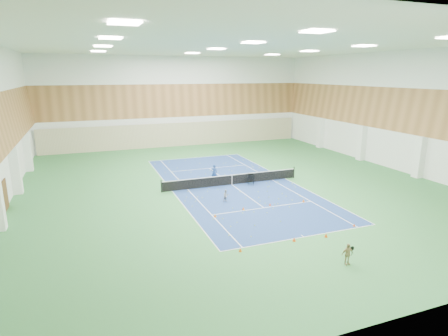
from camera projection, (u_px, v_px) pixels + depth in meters
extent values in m
plane|color=#31743B|center=(232.00, 185.00, 33.74)|extent=(40.00, 40.00, 0.00)
cube|color=navy|center=(232.00, 185.00, 33.74)|extent=(10.97, 23.77, 0.01)
cube|color=#C6B793|center=(178.00, 135.00, 51.25)|extent=(35.40, 0.16, 3.20)
cube|color=#593319|center=(5.00, 195.00, 27.33)|extent=(0.08, 1.80, 2.20)
imported|color=navy|center=(214.00, 173.00, 34.68)|extent=(0.59, 0.40, 1.60)
imported|color=#9B9CA3|center=(226.00, 196.00, 29.16)|extent=(0.55, 0.47, 0.98)
imported|color=tan|center=(348.00, 254.00, 19.56)|extent=(0.70, 0.32, 1.18)
cone|color=orange|center=(215.00, 215.00, 26.15)|extent=(0.21, 0.21, 0.23)
cone|color=#DD580B|center=(243.00, 208.00, 27.48)|extent=(0.21, 0.21, 0.24)
cone|color=#E33F0B|center=(270.00, 204.00, 28.41)|extent=(0.18, 0.18, 0.20)
cone|color=#DB600B|center=(304.00, 201.00, 29.16)|extent=(0.22, 0.22, 0.24)
cone|color=#E85F0C|center=(240.00, 250.00, 21.09)|extent=(0.20, 0.20, 0.21)
cone|color=#FF560D|center=(294.00, 239.00, 22.39)|extent=(0.22, 0.22, 0.24)
cone|color=#D84A0B|center=(326.00, 235.00, 22.94)|extent=(0.22, 0.22, 0.24)
cone|color=#D9470B|center=(354.00, 225.00, 24.56)|extent=(0.17, 0.17, 0.19)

